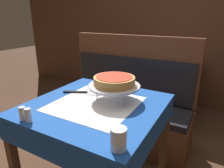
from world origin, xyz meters
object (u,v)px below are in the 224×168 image
pizza_server (85,92)px  pepper_shaker (28,115)px  dining_table_rear (167,67)px  deep_dish_pizza (114,81)px  dining_table_front (96,117)px  pizza_pan_stand (114,86)px  booth_bench (125,111)px  salt_shaker (23,114)px  condiment_caddy (167,57)px  water_glass_near (118,139)px

pizza_server → pepper_shaker: (-0.01, -0.49, 0.03)m
dining_table_rear → pizza_server: bearing=-99.0°
deep_dish_pizza → dining_table_front: bearing=-129.0°
pizza_server → deep_dish_pizza: bearing=-3.2°
dining_table_front → pizza_pan_stand: pizza_pan_stand is taller
dining_table_front → pepper_shaker: bearing=-115.9°
pizza_pan_stand → pepper_shaker: pizza_pan_stand is taller
booth_bench → salt_shaker: (-0.07, -1.15, 0.47)m
salt_shaker → pepper_shaker: (0.04, -0.00, 0.00)m
dining_table_rear → pepper_shaker: bearing=-97.0°
pizza_pan_stand → condiment_caddy: 1.45m
dining_table_rear → water_glass_near: size_ratio=7.73×
dining_table_rear → deep_dish_pizza: size_ratio=2.89×
dining_table_front → dining_table_rear: size_ratio=1.06×
pizza_server → booth_bench: bearing=88.0°
pizza_server → salt_shaker: salt_shaker is taller
dining_table_rear → pepper_shaker: (-0.24, -1.97, 0.14)m
pizza_pan_stand → deep_dish_pizza: 0.04m
dining_table_rear → pepper_shaker: 1.99m
dining_table_front → booth_bench: size_ratio=0.61×
pizza_pan_stand → booth_bench: bearing=108.8°
dining_table_front → water_glass_near: 0.51m
deep_dish_pizza → pepper_shaker: bearing=-119.1°
dining_table_rear → booth_bench: bearing=-104.6°
pizza_server → salt_shaker: 0.49m
dining_table_front → pepper_shaker: pepper_shaker is taller
salt_shaker → condiment_caddy: bearing=81.7°
pizza_pan_stand → dining_table_front: bearing=-129.0°
booth_bench → pizza_server: bearing=-92.0°
booth_bench → deep_dish_pizza: 0.92m
dining_table_front → salt_shaker: (-0.22, -0.37, 0.14)m
water_glass_near → condiment_caddy: 1.92m
water_glass_near → dining_table_front: bearing=135.3°
dining_table_front → salt_shaker: salt_shaker is taller
condiment_caddy → deep_dish_pizza: bearing=-88.9°
booth_bench → pizza_server: 0.80m
dining_table_rear → condiment_caddy: size_ratio=4.28×
deep_dish_pizza → condiment_caddy: bearing=91.1°
booth_bench → dining_table_rear: bearing=75.4°
dining_table_rear → pizza_pan_stand: bearing=-89.2°
pizza_pan_stand → water_glass_near: pizza_pan_stand is taller
booth_bench → pizza_pan_stand: bearing=-71.2°
water_glass_near → pizza_pan_stand: bearing=120.6°
water_glass_near → condiment_caddy: (-0.29, 1.89, -0.01)m
dining_table_rear → condiment_caddy: condiment_caddy is taller
dining_table_rear → condiment_caddy: 0.15m
booth_bench → water_glass_near: bearing=-66.3°
pizza_server → condiment_caddy: (0.23, 1.43, 0.04)m
dining_table_front → pepper_shaker: (-0.18, -0.37, 0.14)m
dining_table_rear → booth_bench: 0.91m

